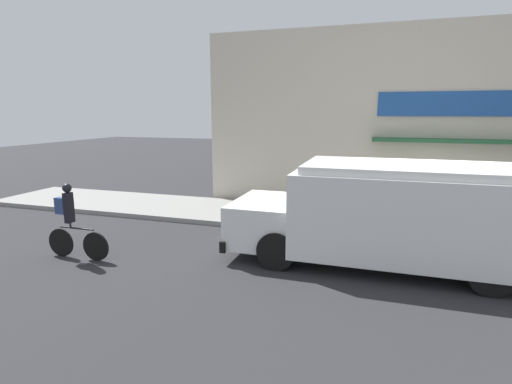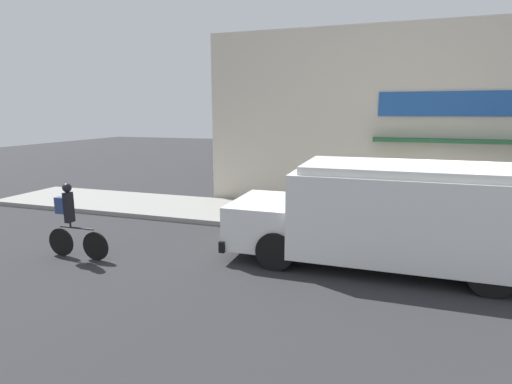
% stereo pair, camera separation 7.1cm
% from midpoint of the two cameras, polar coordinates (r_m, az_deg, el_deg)
% --- Properties ---
extents(ground_plane, '(70.00, 70.00, 0.00)m').
position_cam_midpoint_polar(ground_plane, '(10.52, 23.01, -7.08)').
color(ground_plane, '#2B2B2D').
extents(sidewalk, '(28.00, 2.88, 0.14)m').
position_cam_midpoint_polar(sidewalk, '(11.87, 22.45, -4.63)').
color(sidewalk, gray).
rests_on(sidewalk, ground_plane).
extents(storefront, '(13.88, 0.77, 5.76)m').
position_cam_midpoint_polar(storefront, '(13.16, 22.88, 9.23)').
color(storefront, beige).
rests_on(storefront, ground_plane).
extents(school_bus, '(6.27, 2.78, 2.14)m').
position_cam_midpoint_polar(school_bus, '(8.70, 18.97, -2.86)').
color(school_bus, white).
rests_on(school_bus, ground_plane).
extents(cyclist, '(1.55, 0.20, 1.66)m').
position_cam_midpoint_polar(cyclist, '(9.58, -25.03, -4.01)').
color(cyclist, black).
rests_on(cyclist, ground_plane).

